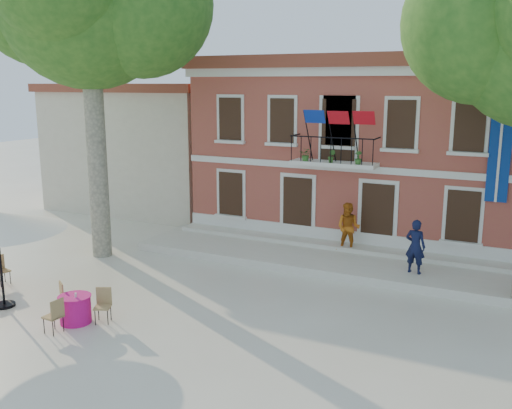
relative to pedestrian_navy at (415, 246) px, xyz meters
name	(u,v)px	position (x,y,z in m)	size (l,w,h in m)	color
ground	(213,293)	(-5.43, -3.84, -1.20)	(90.00, 90.00, 0.00)	beige
main_building	(367,145)	(-3.43, 6.14, 2.58)	(13.50, 9.59, 7.50)	#A4453B
neighbor_west	(164,143)	(-14.93, 7.16, 2.02)	(9.40, 9.40, 6.40)	beige
terrace	(321,259)	(-3.43, 0.56, -1.05)	(14.00, 3.40, 0.30)	silver
pedestrian_navy	(415,246)	(0.00, 0.00, 0.00)	(0.66, 0.43, 1.80)	#101535
pedestrian_orange	(348,228)	(-2.68, 1.34, 0.02)	(0.90, 0.70, 1.85)	#C16316
cafe_table_1	(75,308)	(-7.62, -7.46, -0.77)	(1.87, 1.68, 0.95)	#DC148A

